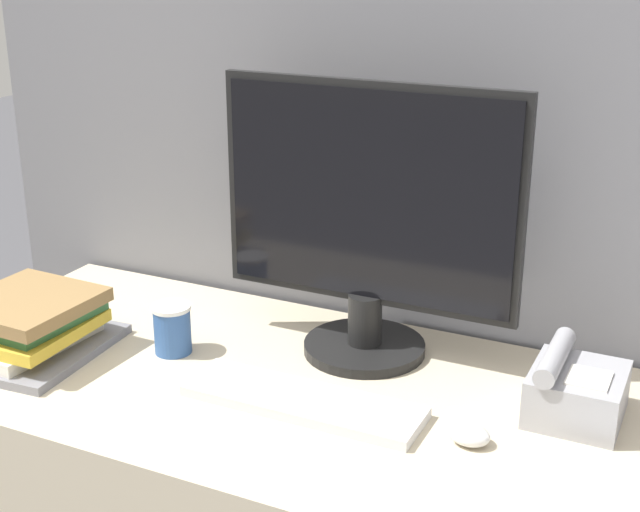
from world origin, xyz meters
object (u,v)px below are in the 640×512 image
at_px(coffee_cup, 172,329).
at_px(desk_telephone, 575,390).
at_px(monitor, 367,228).
at_px(mouse, 470,435).
at_px(book_stack, 31,325).
at_px(keyboard, 303,402).

height_order(coffee_cup, desk_telephone, desk_telephone).
bearing_deg(desk_telephone, monitor, 169.44).
distance_m(monitor, desk_telephone, 0.47).
distance_m(mouse, book_stack, 0.87).
distance_m(coffee_cup, desk_telephone, 0.76).
bearing_deg(mouse, monitor, 139.93).
height_order(keyboard, book_stack, book_stack).
distance_m(monitor, keyboard, 0.35).
xyz_separation_m(monitor, coffee_cup, (-0.34, -0.16, -0.21)).
height_order(book_stack, desk_telephone, desk_telephone).
relative_size(coffee_cup, desk_telephone, 0.55).
bearing_deg(keyboard, coffee_cup, 165.77).
height_order(coffee_cup, book_stack, book_stack).
bearing_deg(mouse, coffee_cup, 173.26).
bearing_deg(keyboard, book_stack, -176.35).
distance_m(book_stack, desk_telephone, 1.02).
bearing_deg(book_stack, desk_telephone, 11.64).
height_order(mouse, desk_telephone, desk_telephone).
xyz_separation_m(coffee_cup, book_stack, (-0.25, -0.12, 0.01)).
distance_m(monitor, book_stack, 0.68).
relative_size(mouse, coffee_cup, 0.67).
bearing_deg(mouse, book_stack, -176.99).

